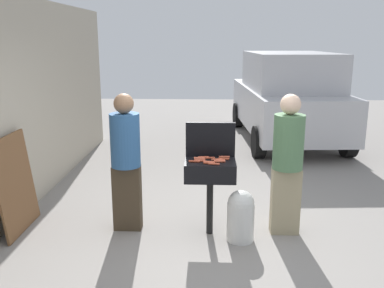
{
  "coord_description": "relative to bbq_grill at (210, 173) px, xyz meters",
  "views": [
    {
      "loc": [
        -0.02,
        -4.67,
        2.32
      ],
      "look_at": [
        -0.24,
        0.67,
        1.0
      ],
      "focal_mm": 39.99,
      "sensor_mm": 36.0,
      "label": 1
    }
  ],
  "objects": [
    {
      "name": "hot_dog_6",
      "position": [
        -0.12,
        -0.04,
        0.16
      ],
      "size": [
        0.13,
        0.03,
        0.03
      ],
      "primitive_type": "cylinder",
      "rotation": [
        0.0,
        1.57,
        0.06
      ],
      "color": "#B74C33",
      "rests_on": "bbq_grill"
    },
    {
      "name": "hot_dog_12",
      "position": [
        -0.01,
        -0.09,
        0.16
      ],
      "size": [
        0.13,
        0.04,
        0.03
      ],
      "primitive_type": "cylinder",
      "rotation": [
        0.0,
        1.57,
        -0.07
      ],
      "color": "#C6593D",
      "rests_on": "bbq_grill"
    },
    {
      "name": "bbq_grill",
      "position": [
        0.0,
        0.0,
        0.0
      ],
      "size": [
        0.6,
        0.44,
        0.92
      ],
      "color": "black",
      "rests_on": "ground"
    },
    {
      "name": "hot_dog_10",
      "position": [
        0.17,
        0.14,
        0.16
      ],
      "size": [
        0.13,
        0.03,
        0.03
      ],
      "primitive_type": "cylinder",
      "rotation": [
        0.0,
        1.57,
        0.02
      ],
      "color": "#B74C33",
      "rests_on": "bbq_grill"
    },
    {
      "name": "hot_dog_5",
      "position": [
        0.04,
        -0.16,
        0.16
      ],
      "size": [
        0.13,
        0.04,
        0.03
      ],
      "primitive_type": "cylinder",
      "rotation": [
        0.0,
        1.57,
        -0.12
      ],
      "color": "#B74C33",
      "rests_on": "bbq_grill"
    },
    {
      "name": "leaning_board",
      "position": [
        -2.37,
        0.01,
        -0.18
      ],
      "size": [
        0.17,
        0.9,
        1.19
      ],
      "primitive_type": "cube",
      "rotation": [
        0.0,
        -0.11,
        0.0
      ],
      "color": "brown",
      "rests_on": "ground"
    },
    {
      "name": "hot_dog_0",
      "position": [
        0.16,
        0.05,
        0.16
      ],
      "size": [
        0.13,
        0.03,
        0.03
      ],
      "primitive_type": "cylinder",
      "rotation": [
        0.0,
        1.57,
        -0.05
      ],
      "color": "#AD4228",
      "rests_on": "bbq_grill"
    },
    {
      "name": "house_wall_side",
      "position": [
        -2.62,
        0.83,
        0.67
      ],
      "size": [
        0.24,
        8.0,
        2.89
      ],
      "primitive_type": "cube",
      "color": "#B2A893",
      "rests_on": "ground"
    },
    {
      "name": "grill_lid_open",
      "position": [
        -0.0,
        0.22,
        0.35
      ],
      "size": [
        0.6,
        0.05,
        0.42
      ],
      "primitive_type": "cube",
      "color": "black",
      "rests_on": "bbq_grill"
    },
    {
      "name": "hot_dog_8",
      "position": [
        -0.01,
        -0.13,
        0.16
      ],
      "size": [
        0.13,
        0.04,
        0.03
      ],
      "primitive_type": "cylinder",
      "rotation": [
        0.0,
        1.57,
        -0.1
      ],
      "color": "#AD4228",
      "rests_on": "bbq_grill"
    },
    {
      "name": "hot_dog_9",
      "position": [
        -0.12,
        0.02,
        0.16
      ],
      "size": [
        0.13,
        0.04,
        0.03
      ],
      "primitive_type": "cylinder",
      "rotation": [
        0.0,
        1.57,
        0.08
      ],
      "color": "#B74C33",
      "rests_on": "bbq_grill"
    },
    {
      "name": "parked_minivan",
      "position": [
        1.77,
        5.0,
        0.25
      ],
      "size": [
        2.28,
        4.52,
        2.02
      ],
      "rotation": [
        0.0,
        0.0,
        3.21
      ],
      "color": "#B7B7BC",
      "rests_on": "ground"
    },
    {
      "name": "hot_dog_13",
      "position": [
        -0.13,
        0.07,
        0.16
      ],
      "size": [
        0.13,
        0.04,
        0.03
      ],
      "primitive_type": "cylinder",
      "rotation": [
        0.0,
        1.57,
        -0.1
      ],
      "color": "#C6593D",
      "rests_on": "bbq_grill"
    },
    {
      "name": "person_right",
      "position": [
        0.92,
        0.06,
        0.15
      ],
      "size": [
        0.36,
        0.36,
        1.71
      ],
      "rotation": [
        0.0,
        0.0,
        3.04
      ],
      "color": "gray",
      "rests_on": "ground"
    },
    {
      "name": "hot_dog_1",
      "position": [
        -0.01,
        0.08,
        0.16
      ],
      "size": [
        0.13,
        0.03,
        0.03
      ],
      "primitive_type": "cylinder",
      "rotation": [
        0.0,
        1.57,
        0.06
      ],
      "color": "#AD4228",
      "rests_on": "bbq_grill"
    },
    {
      "name": "hot_dog_4",
      "position": [
        0.11,
        -0.02,
        0.16
      ],
      "size": [
        0.13,
        0.04,
        0.03
      ],
      "primitive_type": "cylinder",
      "rotation": [
        0.0,
        1.57,
        0.12
      ],
      "color": "#C6593D",
      "rests_on": "bbq_grill"
    },
    {
      "name": "propane_tank",
      "position": [
        0.36,
        -0.16,
        -0.46
      ],
      "size": [
        0.32,
        0.32,
        0.62
      ],
      "color": "silver",
      "rests_on": "ground"
    },
    {
      "name": "hot_dog_3",
      "position": [
        0.08,
        0.02,
        0.16
      ],
      "size": [
        0.13,
        0.03,
        0.03
      ],
      "primitive_type": "cylinder",
      "rotation": [
        0.0,
        1.57,
        0.05
      ],
      "color": "#B74C33",
      "rests_on": "bbq_grill"
    },
    {
      "name": "hot_dog_7",
      "position": [
        0.11,
        -0.06,
        0.16
      ],
      "size": [
        0.13,
        0.04,
        0.03
      ],
      "primitive_type": "cylinder",
      "rotation": [
        0.0,
        1.57,
        0.08
      ],
      "color": "#B74C33",
      "rests_on": "bbq_grill"
    },
    {
      "name": "hot_dog_2",
      "position": [
        -0.18,
        -0.07,
        0.16
      ],
      "size": [
        0.13,
        0.03,
        0.03
      ],
      "primitive_type": "cylinder",
      "rotation": [
        0.0,
        1.57,
        -0.07
      ],
      "color": "#AD4228",
      "rests_on": "bbq_grill"
    },
    {
      "name": "ground_plane",
      "position": [
        0.0,
        -0.17,
        -0.78
      ],
      "size": [
        24.0,
        24.0,
        0.0
      ],
      "primitive_type": "plane",
      "color": "gray"
    },
    {
      "name": "person_left",
      "position": [
        -1.02,
        0.09,
        0.15
      ],
      "size": [
        0.36,
        0.36,
        1.7
      ],
      "rotation": [
        0.0,
        0.0,
        0.06
      ],
      "color": "#3F3323",
      "rests_on": "ground"
    },
    {
      "name": "hot_dog_11",
      "position": [
        -0.08,
        0.12,
        0.16
      ],
      "size": [
        0.13,
        0.04,
        0.03
      ],
      "primitive_type": "cylinder",
      "rotation": [
        0.0,
        1.57,
        0.09
      ],
      "color": "#B74C33",
      "rests_on": "bbq_grill"
    }
  ]
}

